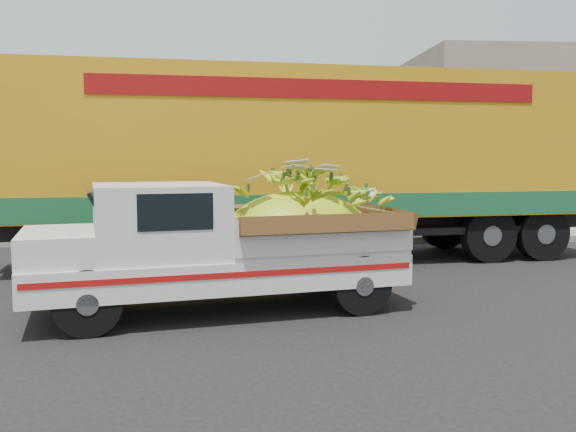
{
  "coord_description": "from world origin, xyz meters",
  "views": [
    {
      "loc": [
        0.16,
        -9.5,
        2.13
      ],
      "look_at": [
        0.87,
        0.14,
        1.23
      ],
      "focal_mm": 40.0,
      "sensor_mm": 36.0,
      "label": 1
    }
  ],
  "objects": [
    {
      "name": "curb",
      "position": [
        0.0,
        5.92,
        0.07
      ],
      "size": [
        60.0,
        0.25,
        0.15
      ],
      "primitive_type": "cube",
      "color": "gray",
      "rests_on": "ground"
    },
    {
      "name": "semi_trailer",
      "position": [
        1.56,
        3.48,
        2.12
      ],
      "size": [
        12.05,
        4.13,
        3.8
      ],
      "rotation": [
        0.0,
        0.0,
        0.14
      ],
      "color": "black",
      "rests_on": "ground"
    },
    {
      "name": "pickup_truck",
      "position": [
        0.22,
        -0.66,
        0.95
      ],
      "size": [
        5.31,
        2.93,
        1.76
      ],
      "rotation": [
        0.0,
        0.0,
        0.23
      ],
      "color": "black",
      "rests_on": "ground"
    },
    {
      "name": "building_left",
      "position": [
        -8.0,
        13.92,
        2.5
      ],
      "size": [
        18.0,
        6.0,
        5.0
      ],
      "primitive_type": "cube",
      "color": "gray",
      "rests_on": "ground"
    },
    {
      "name": "ground",
      "position": [
        0.0,
        0.0,
        0.0
      ],
      "size": [
        100.0,
        100.0,
        0.0
      ],
      "primitive_type": "plane",
      "color": "black",
      "rests_on": "ground"
    },
    {
      "name": "sidewalk",
      "position": [
        0.0,
        8.02,
        0.07
      ],
      "size": [
        60.0,
        4.0,
        0.14
      ],
      "primitive_type": "cube",
      "color": "gray",
      "rests_on": "ground"
    }
  ]
}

